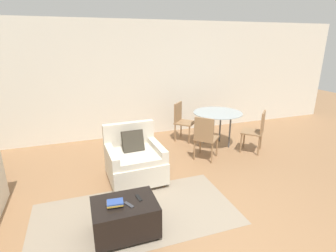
# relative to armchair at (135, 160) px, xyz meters

# --- Properties ---
(ground_plane) EXTENTS (20.00, 20.00, 0.00)m
(ground_plane) POSITION_rel_armchair_xyz_m (0.40, -1.64, -0.35)
(ground_plane) COLOR #936B47
(wall_back) EXTENTS (12.00, 0.06, 2.75)m
(wall_back) POSITION_rel_armchair_xyz_m (0.40, 2.23, 1.02)
(wall_back) COLOR silver
(wall_back) RESTS_ON ground_plane
(area_rug) EXTENTS (2.76, 1.41, 0.01)m
(area_rug) POSITION_rel_armchair_xyz_m (-0.20, -0.97, -0.35)
(area_rug) COLOR gray
(area_rug) RESTS_ON ground_plane
(armchair) EXTENTS (0.93, 0.93, 0.92)m
(armchair) POSITION_rel_armchair_xyz_m (0.00, 0.00, 0.00)
(armchair) COLOR beige
(armchair) RESTS_ON ground_plane
(ottoman) EXTENTS (0.77, 0.56, 0.44)m
(ottoman) POSITION_rel_armchair_xyz_m (-0.40, -1.29, -0.12)
(ottoman) COLOR black
(ottoman) RESTS_ON ground_plane
(book_stack) EXTENTS (0.20, 0.16, 0.06)m
(book_stack) POSITION_rel_armchair_xyz_m (-0.51, -1.31, 0.11)
(book_stack) COLOR black
(book_stack) RESTS_ON ottoman
(tv_remote_primary) EXTENTS (0.06, 0.15, 0.01)m
(tv_remote_primary) POSITION_rel_armchair_xyz_m (-0.22, -1.25, 0.09)
(tv_remote_primary) COLOR black
(tv_remote_primary) RESTS_ON ottoman
(tv_remote_secondary) EXTENTS (0.11, 0.15, 0.01)m
(tv_remote_secondary) POSITION_rel_armchair_xyz_m (-0.36, -1.35, 0.09)
(tv_remote_secondary) COLOR #333338
(tv_remote_secondary) RESTS_ON ottoman
(dining_table) EXTENTS (1.07, 1.07, 0.78)m
(dining_table) POSITION_rel_armchair_xyz_m (2.08, 0.90, 0.33)
(dining_table) COLOR #99A8AD
(dining_table) RESTS_ON ground_plane
(dining_chair_near_left) EXTENTS (0.59, 0.59, 0.90)m
(dining_chair_near_left) POSITION_rel_armchair_xyz_m (1.48, 0.30, 0.16)
(dining_chair_near_left) COLOR #93704C
(dining_chair_near_left) RESTS_ON ground_plane
(dining_chair_near_right) EXTENTS (0.59, 0.59, 0.90)m
(dining_chair_near_right) POSITION_rel_armchair_xyz_m (2.69, 0.30, 0.16)
(dining_chair_near_right) COLOR #93704C
(dining_chair_near_right) RESTS_ON ground_plane
(dining_chair_far_left) EXTENTS (0.59, 0.59, 0.90)m
(dining_chair_far_left) POSITION_rel_armchair_xyz_m (1.48, 1.51, 0.16)
(dining_chair_far_left) COLOR #93704C
(dining_chair_far_left) RESTS_ON ground_plane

